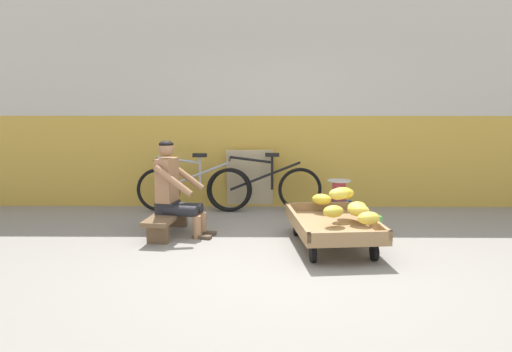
# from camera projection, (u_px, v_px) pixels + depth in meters

# --- Properties ---
(ground_plane) EXTENTS (80.00, 80.00, 0.00)m
(ground_plane) POSITION_uv_depth(u_px,v_px,m) (284.00, 268.00, 4.83)
(ground_plane) COLOR gray
(back_wall) EXTENTS (16.00, 0.30, 3.23)m
(back_wall) POSITION_uv_depth(u_px,v_px,m) (276.00, 100.00, 7.54)
(back_wall) COLOR gold
(back_wall) RESTS_ON ground
(banana_cart) EXTENTS (0.98, 1.52, 0.36)m
(banana_cart) POSITION_uv_depth(u_px,v_px,m) (332.00, 226.00, 5.50)
(banana_cart) COLOR #99754C
(banana_cart) RESTS_ON ground
(banana_pile) EXTENTS (0.65, 1.23, 0.27)m
(banana_pile) POSITION_uv_depth(u_px,v_px,m) (345.00, 204.00, 5.56)
(banana_pile) COLOR yellow
(banana_pile) RESTS_ON banana_cart
(low_bench) EXTENTS (0.44, 1.13, 0.27)m
(low_bench) POSITION_uv_depth(u_px,v_px,m) (168.00, 218.00, 6.02)
(low_bench) COLOR brown
(low_bench) RESTS_ON ground
(vendor_seated) EXTENTS (0.72, 0.57, 1.14)m
(vendor_seated) POSITION_uv_depth(u_px,v_px,m) (174.00, 189.00, 5.95)
(vendor_seated) COLOR #9E704C
(vendor_seated) RESTS_ON ground
(plastic_crate) EXTENTS (0.36, 0.28, 0.30)m
(plastic_crate) POSITION_uv_depth(u_px,v_px,m) (338.00, 214.00, 6.49)
(plastic_crate) COLOR #234CA8
(plastic_crate) RESTS_ON ground
(weighing_scale) EXTENTS (0.30, 0.30, 0.29)m
(weighing_scale) POSITION_uv_depth(u_px,v_px,m) (339.00, 191.00, 6.45)
(weighing_scale) COLOR #28282D
(weighing_scale) RESTS_ON plastic_crate
(bicycle_near_left) EXTENTS (1.66, 0.48, 0.86)m
(bicycle_near_left) POSITION_uv_depth(u_px,v_px,m) (193.00, 188.00, 7.24)
(bicycle_near_left) COLOR black
(bicycle_near_left) RESTS_ON ground
(bicycle_far_left) EXTENTS (1.66, 0.48, 0.86)m
(bicycle_far_left) POSITION_uv_depth(u_px,v_px,m) (265.00, 187.00, 7.28)
(bicycle_far_left) COLOR black
(bicycle_far_left) RESTS_ON ground
(sign_board) EXTENTS (0.70, 0.19, 0.89)m
(sign_board) POSITION_uv_depth(u_px,v_px,m) (250.00, 179.00, 7.51)
(sign_board) COLOR #C6B289
(sign_board) RESTS_ON ground
(shopping_bag) EXTENTS (0.18, 0.12, 0.24)m
(shopping_bag) POSITION_uv_depth(u_px,v_px,m) (373.00, 225.00, 6.01)
(shopping_bag) COLOR green
(shopping_bag) RESTS_ON ground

